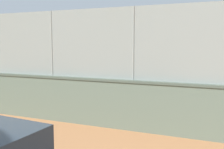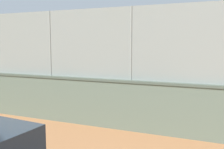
% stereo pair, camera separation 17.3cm
% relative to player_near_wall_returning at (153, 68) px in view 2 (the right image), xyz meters
% --- Properties ---
extents(ground_plane, '(260.00, 260.00, 0.00)m').
position_rel_player_near_wall_returning_xyz_m(ground_plane, '(1.25, 1.00, -0.89)').
color(ground_plane, '#A36B42').
extents(player_near_wall_returning, '(1.24, 0.72, 1.52)m').
position_rel_player_near_wall_returning_xyz_m(player_near_wall_returning, '(0.00, 0.00, 0.00)').
color(player_near_wall_returning, black).
rests_on(player_near_wall_returning, ground_plane).
extents(player_baseline_waiting, '(0.74, 1.25, 1.57)m').
position_rel_player_near_wall_returning_xyz_m(player_baseline_waiting, '(-1.62, 7.20, 0.03)').
color(player_baseline_waiting, black).
rests_on(player_baseline_waiting, ground_plane).
extents(sports_ball, '(0.13, 0.13, 0.13)m').
position_rel_player_near_wall_returning_xyz_m(sports_ball, '(0.88, 1.73, -0.83)').
color(sports_ball, orange).
rests_on(sports_ball, ground_plane).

